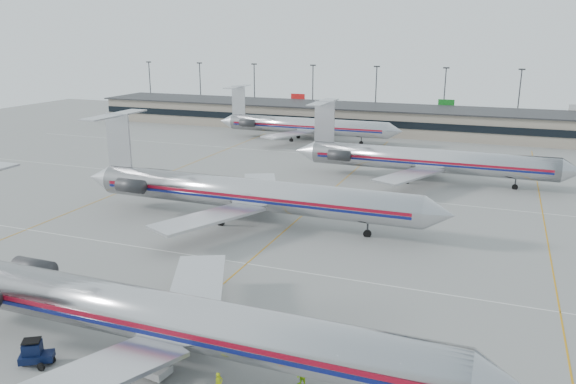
% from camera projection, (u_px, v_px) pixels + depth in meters
% --- Properties ---
extents(ground, '(260.00, 260.00, 0.00)m').
position_uv_depth(ground, '(199.00, 305.00, 50.03)').
color(ground, gray).
rests_on(ground, ground).
extents(apron_markings, '(160.00, 0.15, 0.02)m').
position_uv_depth(apron_markings, '(247.00, 264.00, 59.01)').
color(apron_markings, silver).
rests_on(apron_markings, ground).
extents(terminal, '(162.00, 17.00, 6.25)m').
position_uv_depth(terminal, '(399.00, 120.00, 137.25)').
color(terminal, gray).
rests_on(terminal, ground).
extents(light_mast_row, '(163.60, 0.40, 15.28)m').
position_uv_depth(light_mast_row, '(409.00, 92.00, 148.39)').
color(light_mast_row, '#38383D').
rests_on(light_mast_row, ground).
extents(jet_foreground, '(48.19, 28.38, 12.61)m').
position_uv_depth(jet_foreground, '(159.00, 316.00, 40.46)').
color(jet_foreground, '#BBBBBF').
rests_on(jet_foreground, ground).
extents(jet_second_row, '(50.22, 29.57, 13.15)m').
position_uv_depth(jet_second_row, '(244.00, 193.00, 71.41)').
color(jet_second_row, '#BBBBBF').
rests_on(jet_second_row, ground).
extents(jet_third_row, '(45.85, 28.20, 12.54)m').
position_uv_depth(jet_third_row, '(423.00, 160.00, 91.38)').
color(jet_third_row, '#BBBBBF').
rests_on(jet_third_row, ground).
extents(jet_back_row, '(43.53, 26.78, 11.90)m').
position_uv_depth(jet_back_row, '(303.00, 125.00, 127.01)').
color(jet_back_row, '#BBBBBF').
rests_on(jet_back_row, ground).
extents(tug_left, '(2.62, 2.24, 1.91)m').
position_uv_depth(tug_left, '(35.00, 353.00, 40.79)').
color(tug_left, black).
rests_on(tug_left, ground).
extents(belt_loader, '(4.97, 2.03, 2.57)m').
position_uv_depth(belt_loader, '(145.00, 364.00, 39.78)').
color(belt_loader, '#ABABAB').
rests_on(belt_loader, ground).
extents(ramp_worker_near, '(0.64, 0.72, 1.65)m').
position_uv_depth(ramp_worker_near, '(219.00, 384.00, 37.30)').
color(ramp_worker_near, '#D7E815').
rests_on(ramp_worker_near, ground).
extents(ramp_worker_far, '(1.05, 0.95, 1.77)m').
position_uv_depth(ramp_worker_far, '(302.00, 375.00, 38.16)').
color(ramp_worker_far, '#A3EC16').
rests_on(ramp_worker_far, ground).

